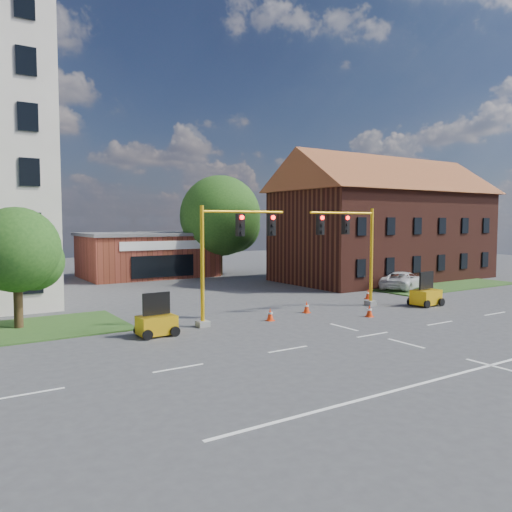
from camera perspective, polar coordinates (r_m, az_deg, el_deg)
name	(u,v)px	position (r m, az deg, el deg)	size (l,w,h in m)	color
ground	(373,335)	(24.66, 13.19, -8.76)	(120.00, 120.00, 0.00)	#414143
grass_verge_ne	(448,286)	(44.01, 21.13, -3.27)	(14.00, 4.00, 0.08)	#2F541F
lane_markings	(425,348)	(22.73, 18.70, -9.94)	(60.00, 36.00, 0.01)	white
brick_shop	(147,254)	(49.89, -12.32, 0.19)	(12.40, 8.40, 4.30)	brown
townhouse_row	(385,215)	(48.14, 14.55, 4.50)	(21.00, 11.00, 11.50)	#4B1F16
tree_large	(223,218)	(50.03, -3.75, 4.32)	(8.41, 8.01, 9.94)	#382614
tree_nw_front	(21,253)	(27.54, -25.26, 0.31)	(4.46, 4.25, 6.11)	#382614
signal_mast_west	(230,249)	(26.18, -2.95, 0.75)	(5.30, 0.60, 6.20)	gray
signal_mast_east	(353,245)	(31.42, 10.98, 1.23)	(5.30, 0.60, 6.20)	gray
trailer_west	(157,323)	(24.14, -11.29, -7.51)	(1.75, 1.19, 1.97)	yellow
trailer_east	(426,296)	(33.77, 18.85, -4.30)	(1.94, 1.40, 2.08)	yellow
cone_a	(270,315)	(27.25, 1.63, -6.71)	(0.40, 0.40, 0.70)	#F6380C
cone_b	(307,307)	(29.69, 5.80, -5.84)	(0.40, 0.40, 0.70)	#F6380C
cone_c	(369,311)	(29.03, 12.84, -6.14)	(0.40, 0.40, 0.70)	#F6380C
cone_d	(368,294)	(35.59, 12.69, -4.28)	(0.40, 0.40, 0.70)	#F6380C
pickup_white	(403,280)	(41.28, 16.45, -2.69)	(2.35, 5.09, 1.41)	white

